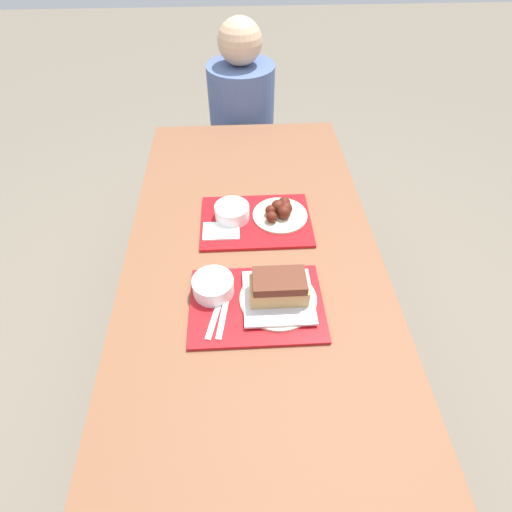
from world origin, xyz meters
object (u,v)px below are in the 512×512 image
Objects in this scene: tray_near at (255,305)px; brisket_sandwich_plate at (279,291)px; tray_far at (256,221)px; bowl_coleslaw_far at (232,211)px; person_seated_across at (242,109)px; bowl_coleslaw_near at (213,285)px; wings_plate_far at (280,211)px.

tray_near is 0.08m from brisket_sandwich_plate.
tray_far is 3.20× the size of bowl_coleslaw_far.
person_seated_across reaches higher than brisket_sandwich_plate.
brisket_sandwich_plate is 1.86× the size of bowl_coleslaw_far.
tray_near is 3.20× the size of bowl_coleslaw_near.
brisket_sandwich_plate is at bearing -82.72° from tray_far.
tray_near is 3.20× the size of bowl_coleslaw_far.
tray_far is 1.72× the size of brisket_sandwich_plate.
brisket_sandwich_plate reaches higher than bowl_coleslaw_near.
wings_plate_far reaches higher than tray_near.
bowl_coleslaw_near is 0.62× the size of wings_plate_far.
tray_near is at bearing -22.61° from bowl_coleslaw_near.
bowl_coleslaw_far is (-0.08, 0.02, 0.04)m from tray_far.
person_seated_across is at bearing 86.34° from bowl_coleslaw_far.
brisket_sandwich_plate is at bearing 9.13° from tray_near.
wings_plate_far is at bearing 55.60° from bowl_coleslaw_near.
person_seated_across is (0.06, 0.91, -0.07)m from bowl_coleslaw_far.
wings_plate_far is at bearing 83.75° from brisket_sandwich_plate.
tray_far is at bearing 97.28° from brisket_sandwich_plate.
person_seated_across is (0.12, 1.24, -0.07)m from bowl_coleslaw_near.
bowl_coleslaw_near is 0.41m from wings_plate_far.
person_seated_across reaches higher than tray_near.
wings_plate_far reaches higher than tray_far.
wings_plate_far is (0.09, 0.02, 0.03)m from tray_far.
wings_plate_far is at bearing 11.20° from tray_far.
brisket_sandwich_plate reaches higher than bowl_coleslaw_far.
wings_plate_far is (0.17, 0.00, -0.01)m from bowl_coleslaw_far.
tray_far is at bearing -88.47° from person_seated_across.
brisket_sandwich_plate is (0.19, -0.04, 0.01)m from bowl_coleslaw_near.
bowl_coleslaw_near is 0.54× the size of brisket_sandwich_plate.
bowl_coleslaw_near is (-0.12, 0.05, 0.04)m from tray_near.
brisket_sandwich_plate reaches higher than wings_plate_far.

